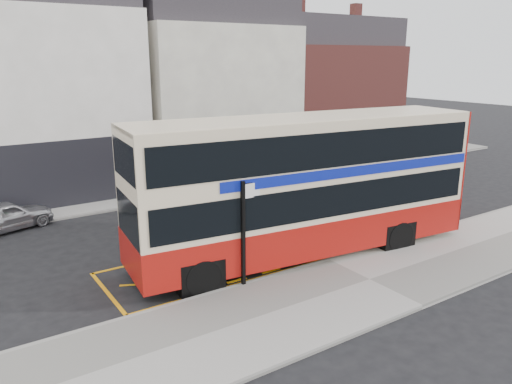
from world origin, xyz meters
TOP-DOWN VIEW (x-y plane):
  - ground at (0.00, 0.00)m, footprint 120.00×120.00m
  - pavement at (0.00, -2.30)m, footprint 40.00×4.00m
  - kerb at (0.00, -0.38)m, footprint 40.00×0.15m
  - far_pavement at (0.00, 11.00)m, footprint 50.00×3.00m
  - road_markings at (0.00, 1.60)m, footprint 14.00×3.40m
  - terrace_left at (-5.50, 14.99)m, footprint 8.00×8.01m
  - terrace_green_shop at (3.50, 14.99)m, footprint 9.00×8.01m
  - terrace_right at (12.50, 14.99)m, footprint 9.00×8.01m
  - double_decker_bus at (-0.18, 0.68)m, footprint 12.52×4.17m
  - bus_stop_post at (-3.38, -0.40)m, footprint 0.80×0.14m
  - car_silver at (-8.63, 9.35)m, footprint 3.85×2.39m
  - car_grey at (0.71, 8.21)m, footprint 3.93×2.08m
  - car_white at (11.11, 8.47)m, footprint 5.38×3.04m
  - street_tree_right at (6.10, 12.21)m, footprint 2.33×2.33m

SIDE VIEW (x-z plane):
  - ground at x=0.00m, z-range 0.00..0.00m
  - road_markings at x=0.00m, z-range 0.00..0.01m
  - pavement at x=0.00m, z-range 0.00..0.15m
  - kerb at x=0.00m, z-range 0.00..0.15m
  - far_pavement at x=0.00m, z-range 0.00..0.15m
  - car_silver at x=-8.63m, z-range 0.00..1.22m
  - car_grey at x=0.71m, z-range 0.00..1.23m
  - car_white at x=11.11m, z-range 0.00..1.47m
  - bus_stop_post at x=-3.38m, z-range 0.46..3.68m
  - double_decker_bus at x=-0.18m, z-range 0.13..5.03m
  - street_tree_right at x=6.10m, z-range 0.91..5.95m
  - terrace_right at x=12.50m, z-range -0.58..9.72m
  - terrace_green_shop at x=3.50m, z-range -0.58..10.72m
  - terrace_left at x=-5.50m, z-range -0.58..11.22m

